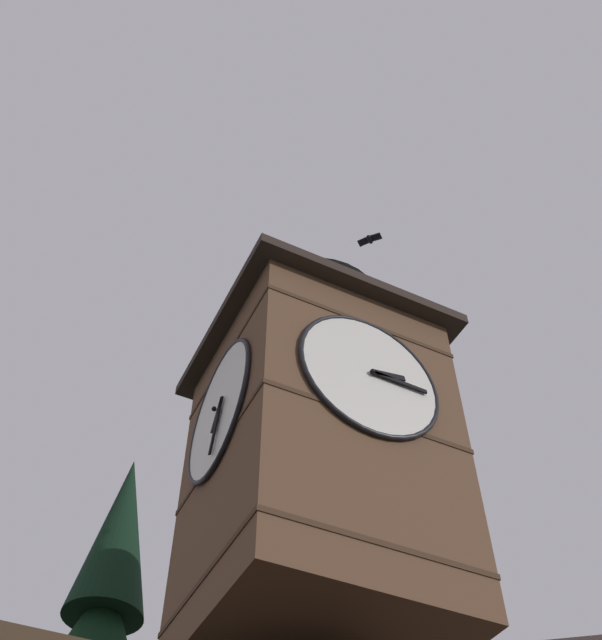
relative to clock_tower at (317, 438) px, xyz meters
name	(u,v)px	position (x,y,z in m)	size (l,w,h in m)	color
clock_tower	(317,438)	(0.00, 0.00, 0.00)	(4.89, 4.89, 9.97)	brown
flying_bird_high	(308,287)	(-0.93, -2.12, 7.77)	(0.67, 0.31, 0.17)	black
flying_bird_low	(370,239)	(-0.87, 1.40, 5.71)	(0.53, 0.59, 0.15)	black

